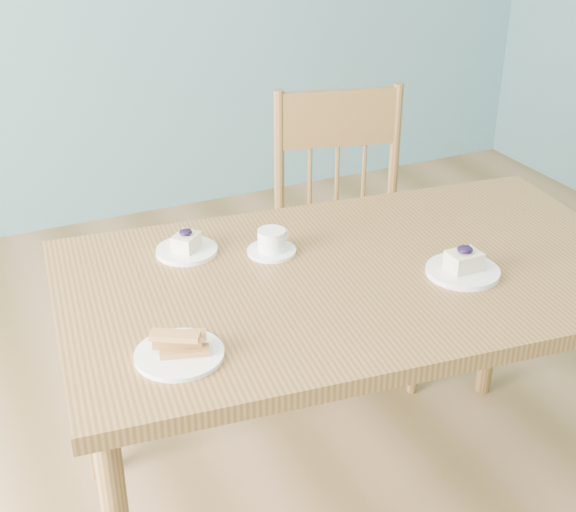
{
  "coord_description": "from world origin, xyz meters",
  "views": [
    {
      "loc": [
        -0.7,
        -1.32,
        1.76
      ],
      "look_at": [
        0.03,
        0.26,
        0.85
      ],
      "focal_mm": 50.0,
      "sensor_mm": 36.0,
      "label": 1
    }
  ],
  "objects_px": {
    "dining_table": "(355,298)",
    "cheesecake_plate_far": "(187,247)",
    "cheesecake_plate_near": "(463,267)",
    "coffee_cup": "(272,243)",
    "biscotti_plate": "(179,349)",
    "dining_chair": "(346,238)"
  },
  "relations": [
    {
      "from": "dining_table",
      "to": "cheesecake_plate_far",
      "type": "height_order",
      "value": "cheesecake_plate_far"
    },
    {
      "from": "cheesecake_plate_near",
      "to": "cheesecake_plate_far",
      "type": "bearing_deg",
      "value": 145.91
    },
    {
      "from": "coffee_cup",
      "to": "biscotti_plate",
      "type": "relative_size",
      "value": 0.68
    },
    {
      "from": "dining_chair",
      "to": "cheesecake_plate_near",
      "type": "relative_size",
      "value": 5.52
    },
    {
      "from": "dining_table",
      "to": "coffee_cup",
      "type": "bearing_deg",
      "value": 136.41
    },
    {
      "from": "coffee_cup",
      "to": "biscotti_plate",
      "type": "bearing_deg",
      "value": -152.0
    },
    {
      "from": "cheesecake_plate_far",
      "to": "biscotti_plate",
      "type": "height_order",
      "value": "cheesecake_plate_far"
    },
    {
      "from": "cheesecake_plate_far",
      "to": "coffee_cup",
      "type": "bearing_deg",
      "value": -24.38
    },
    {
      "from": "cheesecake_plate_near",
      "to": "coffee_cup",
      "type": "bearing_deg",
      "value": 141.52
    },
    {
      "from": "dining_chair",
      "to": "biscotti_plate",
      "type": "xyz_separation_m",
      "value": [
        -0.86,
        -0.83,
        0.29
      ]
    },
    {
      "from": "dining_table",
      "to": "coffee_cup",
      "type": "xyz_separation_m",
      "value": [
        -0.15,
        0.18,
        0.11
      ]
    },
    {
      "from": "dining_chair",
      "to": "cheesecake_plate_far",
      "type": "distance_m",
      "value": 0.85
    },
    {
      "from": "biscotti_plate",
      "to": "dining_chair",
      "type": "bearing_deg",
      "value": 44.0
    },
    {
      "from": "cheesecake_plate_near",
      "to": "biscotti_plate",
      "type": "distance_m",
      "value": 0.75
    },
    {
      "from": "cheesecake_plate_far",
      "to": "coffee_cup",
      "type": "xyz_separation_m",
      "value": [
        0.2,
        -0.09,
        0.01
      ]
    },
    {
      "from": "dining_chair",
      "to": "cheesecake_plate_near",
      "type": "bearing_deg",
      "value": -84.1
    },
    {
      "from": "cheesecake_plate_near",
      "to": "dining_chair",
      "type": "bearing_deg",
      "value": 82.2
    },
    {
      "from": "dining_table",
      "to": "coffee_cup",
      "type": "distance_m",
      "value": 0.26
    },
    {
      "from": "dining_table",
      "to": "coffee_cup",
      "type": "relative_size",
      "value": 12.14
    },
    {
      "from": "cheesecake_plate_far",
      "to": "coffee_cup",
      "type": "distance_m",
      "value": 0.22
    },
    {
      "from": "coffee_cup",
      "to": "cheesecake_plate_far",
      "type": "bearing_deg",
      "value": 139.87
    },
    {
      "from": "cheesecake_plate_near",
      "to": "biscotti_plate",
      "type": "xyz_separation_m",
      "value": [
        -0.75,
        -0.05,
        -0.0
      ]
    }
  ]
}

